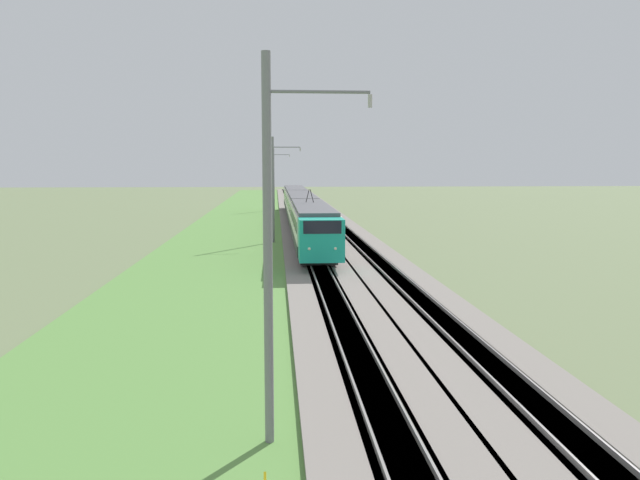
# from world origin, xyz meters

# --- Properties ---
(ballast_main) EXTENTS (240.00, 4.40, 0.30)m
(ballast_main) POSITION_xyz_m (50.00, 0.00, 0.15)
(ballast_main) COLOR gray
(ballast_main) RESTS_ON ground
(ballast_adjacent) EXTENTS (240.00, 4.40, 0.30)m
(ballast_adjacent) POSITION_xyz_m (50.00, -4.24, 0.15)
(ballast_adjacent) COLOR gray
(ballast_adjacent) RESTS_ON ground
(track_main) EXTENTS (240.00, 1.57, 0.45)m
(track_main) POSITION_xyz_m (50.00, 0.00, 0.16)
(track_main) COLOR #4C4238
(track_main) RESTS_ON ground
(track_adjacent) EXTENTS (240.00, 1.57, 0.45)m
(track_adjacent) POSITION_xyz_m (50.00, -4.24, 0.16)
(track_adjacent) COLOR #4C4238
(track_adjacent) RESTS_ON ground
(grass_verge) EXTENTS (240.00, 10.63, 0.12)m
(grass_verge) POSITION_xyz_m (50.00, 7.18, 0.06)
(grass_verge) COLOR #5B8E42
(grass_verge) RESTS_ON ground
(passenger_train) EXTENTS (60.81, 2.89, 4.94)m
(passenger_train) POSITION_xyz_m (61.49, 0.00, 2.30)
(passenger_train) COLOR #19A88E
(passenger_train) RESTS_ON ground
(catenary_mast_near) EXTENTS (0.22, 2.56, 9.41)m
(catenary_mast_near) POSITION_xyz_m (8.47, 2.94, 4.85)
(catenary_mast_near) COLOR slate
(catenary_mast_near) RESTS_ON ground
(catenary_mast_mid) EXTENTS (0.22, 2.56, 9.35)m
(catenary_mast_mid) POSITION_xyz_m (48.64, 2.93, 4.82)
(catenary_mast_mid) COLOR slate
(catenary_mast_mid) RESTS_ON ground
(catenary_mast_far) EXTENTS (0.22, 2.56, 9.42)m
(catenary_mast_far) POSITION_xyz_m (88.81, 2.94, 4.86)
(catenary_mast_far) COLOR slate
(catenary_mast_far) RESTS_ON ground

